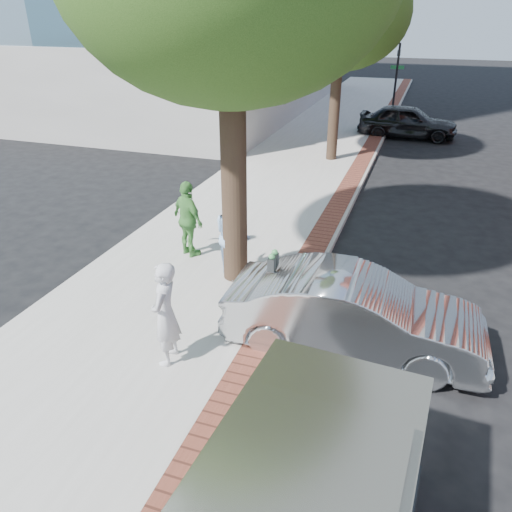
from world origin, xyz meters
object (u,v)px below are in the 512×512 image
at_px(parking_meter, 273,273).
at_px(bg_car, 408,121).
at_px(person_green, 188,219).
at_px(sedan_silver, 354,314).
at_px(person_gray, 165,314).
at_px(person_officer, 233,235).

bearing_deg(parking_meter, bg_car, 85.60).
bearing_deg(person_green, parking_meter, 173.12).
distance_m(sedan_silver, bg_car, 16.92).
relative_size(person_green, sedan_silver, 0.41).
bearing_deg(person_gray, sedan_silver, 110.12).
bearing_deg(sedan_silver, person_green, 60.71).
height_order(parking_meter, bg_car, parking_meter).
distance_m(person_gray, person_green, 3.97).
distance_m(parking_meter, sedan_silver, 1.58).
xyz_separation_m(person_officer, bg_car, (2.68, 15.19, -0.32)).
bearing_deg(person_green, person_gray, 141.68).
distance_m(person_officer, bg_car, 15.43).
height_order(parking_meter, person_officer, person_officer).
relative_size(person_officer, person_green, 1.02).
distance_m(person_gray, sedan_silver, 3.18).
bearing_deg(person_green, bg_car, -74.14).
bearing_deg(sedan_silver, person_officer, 57.95).
xyz_separation_m(parking_meter, person_gray, (-1.30, -1.62, -0.15)).
xyz_separation_m(person_green, sedan_silver, (4.20, -2.23, -0.33)).
relative_size(parking_meter, person_gray, 0.82).
relative_size(parking_meter, bg_car, 0.34).
bearing_deg(person_gray, parking_meter, 133.36).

